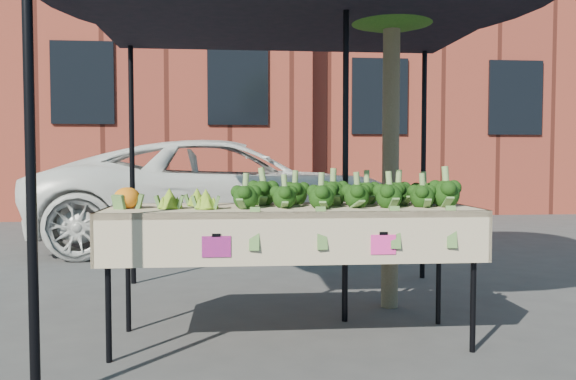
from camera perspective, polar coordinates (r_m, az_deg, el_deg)
The scene contains 10 objects.
ground at distance 4.12m, azimuth 3.63°, elevation -14.15°, with size 90.00×90.00×0.00m, color #37373A.
table at distance 3.96m, azimuth 0.28°, elevation -8.12°, with size 2.41×0.82×0.90m.
canopy at distance 4.43m, azimuth 0.90°, elevation 5.01°, with size 3.16×3.16×2.74m, color black, non-canonical shape.
broccoli_heap at distance 3.97m, azimuth 5.42°, elevation 0.10°, with size 1.51×0.54×0.23m, color black.
romanesco_cluster at distance 3.87m, azimuth -9.54°, elevation -0.39°, with size 0.41×0.45×0.18m, color #A1C031.
cauliflower_pair at distance 3.88m, azimuth -15.25°, elevation -0.57°, with size 0.18×0.18×0.16m, color orange.
vehicle at distance 8.56m, azimuth -5.82°, elevation 12.74°, with size 2.46×1.48×5.34m, color white.
street_tree at distance 4.94m, azimuth 9.94°, elevation 11.86°, with size 2.01×2.01×3.96m, color #1E4C14, non-canonical shape.
building_left at distance 16.81m, azimuth -21.05°, elevation 14.04°, with size 12.00×8.00×9.00m, color maroon.
building_right at distance 18.33m, azimuth 19.72°, elevation 12.33°, with size 12.00×8.00×8.50m, color maroon.
Camera 1 is at (-0.62, -3.89, 1.21)m, focal length 36.90 mm.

